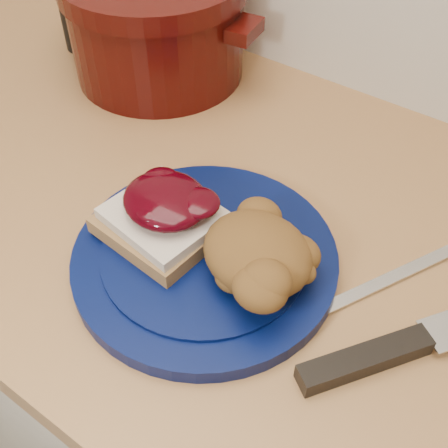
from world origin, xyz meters
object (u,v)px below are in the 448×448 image
Objects in this scene: plate at (205,258)px; dutch_oven at (157,24)px; chef_knife at (409,344)px; pepper_grinder at (76,6)px; butter_knife at (394,277)px.

plate is 0.39m from dutch_oven.
pepper_grinder is at bearing 105.52° from chef_knife.
chef_knife is 0.55m from dutch_oven.
pepper_grinder reaches higher than plate.
dutch_oven is at bearing 136.89° from plate.
plate is at bearing 131.66° from chef_knife.
chef_knife reaches higher than butter_knife.
butter_knife is 0.48m from dutch_oven.
plate is at bearing 146.48° from butter_knife.
dutch_oven is at bearing 99.02° from chef_knife.
butter_knife is (0.17, 0.10, -0.01)m from plate.
plate is 0.19m from butter_knife.
butter_knife is at bearing -20.29° from dutch_oven.
plate is 0.92× the size of chef_knife.
plate reaches higher than butter_knife.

